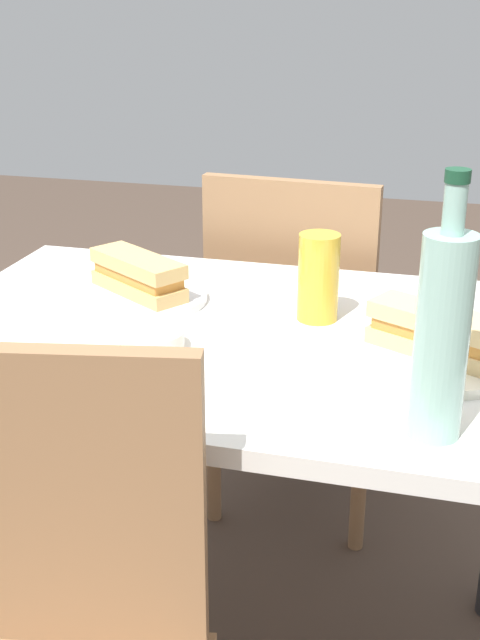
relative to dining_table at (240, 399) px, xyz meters
name	(u,v)px	position (x,y,z in m)	size (l,w,h in m)	color
dining_table	(240,399)	(0.00, 0.00, 0.00)	(1.07, 0.72, 0.72)	silver
chair_far	(299,328)	(-0.01, 0.56, -0.09)	(0.43, 0.43, 0.87)	#936B47
plate_near	(139,297)	(-0.21, 0.09, 0.13)	(0.24, 0.24, 0.01)	white
baguette_sandwich_near	(138,275)	(-0.21, 0.09, 0.17)	(0.21, 0.17, 0.07)	tan
knife_near	(161,282)	(-0.19, 0.15, 0.14)	(0.14, 0.13, 0.01)	silver
plate_far	(437,358)	(0.31, -0.04, 0.13)	(0.24, 0.24, 0.01)	silver
baguette_sandwich_far	(439,333)	(0.31, -0.04, 0.17)	(0.22, 0.16, 0.07)	#DBB77A
knife_far	(448,339)	(0.33, 0.01, 0.14)	(0.17, 0.07, 0.01)	silver
water_bottle	(442,333)	(0.32, -0.26, 0.26)	(0.07, 0.07, 0.33)	#99C6B7
beer_glass	(318,277)	(0.11, 0.09, 0.20)	(0.07, 0.07, 0.15)	gold
olive_bowl	(153,340)	(-0.11, -0.10, 0.14)	(0.10, 0.10, 0.03)	silver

